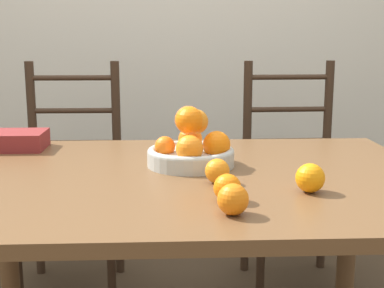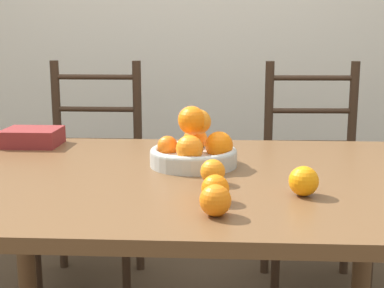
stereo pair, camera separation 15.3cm
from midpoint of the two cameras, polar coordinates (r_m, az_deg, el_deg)
name	(u,v)px [view 2 (the right image)]	position (r m, az deg, el deg)	size (l,w,h in m)	color
wall_back	(203,2)	(3.03, 2.63, 14.89)	(8.00, 0.06, 2.60)	silver
dining_table	(183,205)	(1.56, 1.82, -6.52)	(1.45, 1.03, 0.73)	brown
fruit_bowl	(194,147)	(1.61, 2.98, -0.32)	(0.26, 0.26, 0.18)	#B2B7B2
orange_loose_0	(215,200)	(1.18, 6.26, -6.06)	(0.07, 0.07, 0.07)	orange
orange_loose_1	(213,172)	(1.43, 5.32, -2.99)	(0.07, 0.07, 0.07)	orange
orange_loose_2	(304,181)	(1.36, 15.03, -3.88)	(0.07, 0.07, 0.07)	orange
orange_loose_3	(215,189)	(1.27, 5.97, -4.80)	(0.07, 0.07, 0.07)	orange
chair_left	(92,179)	(2.43, -8.88, -3.77)	(0.42, 0.40, 1.01)	#382619
chair_right	(314,183)	(2.42, 14.67, -4.03)	(0.43, 0.41, 1.01)	#382619
book_stack	(32,137)	(1.98, -14.58, 0.70)	(0.20, 0.17, 0.06)	maroon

